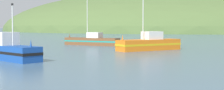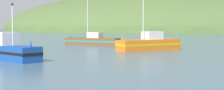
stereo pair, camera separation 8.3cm
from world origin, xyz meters
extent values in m
ellipsoid|color=#516B38|center=(-19.72, 194.71, 0.00)|extent=(196.84, 157.47, 45.19)
cube|color=orange|center=(1.27, 39.53, 0.72)|extent=(7.64, 8.49, 1.43)
cube|color=gold|center=(1.27, 39.53, 0.79)|extent=(7.71, 8.57, 0.26)
cone|color=orange|center=(-1.44, 36.30, 1.78)|extent=(0.28, 0.28, 0.70)
cube|color=silver|center=(1.61, 39.93, 1.96)|extent=(2.92, 3.00, 1.06)
cylinder|color=silver|center=(0.63, 38.77, 4.15)|extent=(0.12, 0.12, 5.43)
cube|color=#19479E|center=(-8.88, 23.04, 0.70)|extent=(8.16, 5.43, 1.40)
cube|color=black|center=(-8.88, 23.04, 0.77)|extent=(8.24, 5.48, 0.25)
cone|color=#19479E|center=(-5.55, 21.41, 1.75)|extent=(0.27, 0.27, 0.70)
cube|color=silver|center=(-9.28, 23.24, 2.03)|extent=(2.23, 2.34, 1.26)
cylinder|color=silver|center=(-8.30, 22.76, 3.28)|extent=(0.12, 0.12, 3.77)
cube|color=black|center=(-8.30, 22.76, 5.29)|extent=(0.34, 0.19, 0.20)
cube|color=brown|center=(-10.00, 47.56, 0.62)|extent=(9.86, 3.55, 1.24)
cube|color=teal|center=(-10.00, 47.56, 0.68)|extent=(9.96, 3.59, 0.22)
cone|color=brown|center=(-14.38, 48.38, 1.59)|extent=(0.23, 0.23, 0.70)
cube|color=silver|center=(-9.43, 47.46, 1.69)|extent=(2.48, 1.96, 0.91)
cylinder|color=silver|center=(-10.83, 47.72, 4.44)|extent=(0.12, 0.12, 6.41)
camera|label=1|loc=(10.45, -4.90, 3.35)|focal=54.68mm
camera|label=2|loc=(10.53, -4.88, 3.35)|focal=54.68mm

